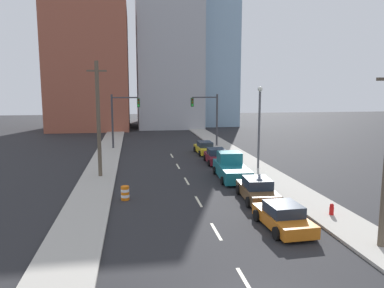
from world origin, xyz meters
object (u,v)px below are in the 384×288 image
Objects in this scene: traffic_signal_left at (120,115)px; traffic_signal_right at (210,114)px; sedan_maroon at (216,157)px; sedan_orange at (283,217)px; sedan_brown at (257,190)px; traffic_barrel at (125,193)px; street_lamp at (259,122)px; fire_hydrant at (332,210)px; pickup_truck_teal at (231,168)px; utility_pole_left_mid at (98,119)px; sedan_yellow at (205,148)px.

traffic_signal_left is 11.34m from traffic_signal_right.
traffic_signal_left reaches higher than sedan_maroon.
traffic_signal_right is at bearing 0.00° from traffic_signal_left.
sedan_orange is 0.92× the size of sedan_brown.
sedan_orange is at bearing -38.06° from traffic_barrel.
street_lamp reaches higher than fire_hydrant.
pickup_truck_teal is (8.66, 4.87, 0.38)m from traffic_barrel.
traffic_signal_right is 0.70× the size of utility_pole_left_mid.
street_lamp reaches higher than pickup_truck_teal.
fire_hydrant is at bearing -24.22° from traffic_barrel.
traffic_signal_right is at bearing 70.48° from sedan_yellow.
fire_hydrant is 17.00m from sedan_maroon.
traffic_barrel is 0.12× the size of street_lamp.
fire_hydrant is 0.14× the size of pickup_truck_teal.
pickup_truck_teal is at bearing 86.56° from sedan_orange.
sedan_orange is at bearing -160.33° from fire_hydrant.
street_lamp is 1.58× the size of sedan_yellow.
traffic_signal_left is 0.88× the size of street_lamp.
sedan_yellow is at bearing -26.72° from traffic_signal_left.
pickup_truck_teal is at bearing -138.95° from street_lamp.
street_lamp is 15.36m from sedan_orange.
traffic_signal_right is at bearing 84.10° from sedan_maroon.
fire_hydrant is at bearing -90.21° from street_lamp.
street_lamp reaches higher than traffic_signal_left.
street_lamp reaches higher than sedan_maroon.
sedan_maroon is at bearing 22.28° from utility_pole_left_mid.
traffic_signal_right is 1.40× the size of sedan_yellow.
traffic_signal_left is 1.53× the size of sedan_orange.
sedan_maroon is at bearing 132.45° from street_lamp.
traffic_signal_left reaches higher than sedan_yellow.
utility_pole_left_mid is at bearing 139.30° from fire_hydrant.
traffic_signal_left is 30.24m from sedan_orange.
sedan_orange is at bearing -92.00° from sedan_yellow.
traffic_barrel is at bearing -147.78° from pickup_truck_teal.
sedan_maroon is at bearing 52.02° from traffic_barrel.
fire_hydrant is (-0.05, -13.20, -4.06)m from street_lamp.
traffic_signal_right is 1.10× the size of pickup_truck_teal.
sedan_brown is at bearing -67.26° from traffic_signal_left.
sedan_maroon is 0.97× the size of sedan_yellow.
sedan_yellow reaches higher than traffic_barrel.
utility_pole_left_mid reaches higher than sedan_orange.
sedan_brown is (-3.19, 3.94, 0.28)m from fire_hydrant.
sedan_yellow is at bearing -108.19° from traffic_signal_right.
street_lamp is at bearing 73.93° from sedan_brown.
street_lamp is 13.81m from fire_hydrant.
sedan_maroon is 5.64m from sedan_yellow.
fire_hydrant is (12.96, -27.24, -3.87)m from traffic_signal_left.
pickup_truck_teal is (-3.32, 10.26, 0.44)m from fire_hydrant.
pickup_truck_teal reaches higher than sedan_brown.
pickup_truck_teal is (-3.37, -2.94, -3.62)m from street_lamp.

